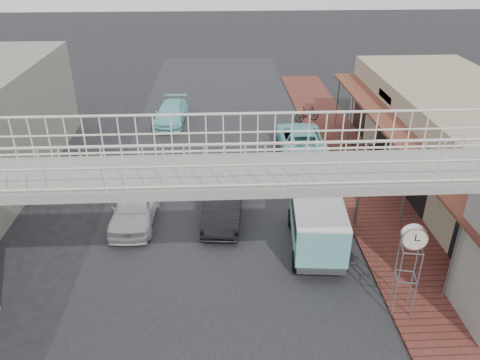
{
  "coord_description": "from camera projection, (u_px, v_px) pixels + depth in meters",
  "views": [
    {
      "loc": [
        -0.12,
        -14.1,
        10.31
      ],
      "look_at": [
        0.67,
        1.99,
        1.8
      ],
      "focal_mm": 35.0,
      "sensor_mm": 36.0,
      "label": 1
    }
  ],
  "objects": [
    {
      "name": "street_clock",
      "position": [
        413.0,
        241.0,
        13.18
      ],
      "size": [
        0.78,
        0.68,
        3.04
      ],
      "rotation": [
        0.0,
        0.0,
        -0.2
      ],
      "color": "#59595B",
      "rests_on": "sidewalk"
    },
    {
      "name": "motorcycle_near",
      "position": [
        361.0,
        146.0,
        24.24
      ],
      "size": [
        1.86,
        1.11,
        0.93
      ],
      "primitive_type": "imported",
      "rotation": [
        0.0,
        0.0,
        1.27
      ],
      "color": "black",
      "rests_on": "sidewalk"
    },
    {
      "name": "road_strip",
      "position": [
        225.0,
        248.0,
        17.27
      ],
      "size": [
        10.0,
        60.0,
        0.01
      ],
      "primitive_type": "cube",
      "color": "black",
      "rests_on": "ground"
    },
    {
      "name": "ground",
      "position": [
        225.0,
        249.0,
        17.27
      ],
      "size": [
        120.0,
        120.0,
        0.0
      ],
      "primitive_type": "plane",
      "color": "black",
      "rests_on": "ground"
    },
    {
      "name": "angkot_curb",
      "position": [
        301.0,
        139.0,
        24.66
      ],
      "size": [
        2.49,
        5.16,
        1.42
      ],
      "primitive_type": "imported",
      "rotation": [
        0.0,
        0.0,
        3.11
      ],
      "color": "#73C7C8",
      "rests_on": "ground"
    },
    {
      "name": "white_hatchback",
      "position": [
        135.0,
        206.0,
        18.63
      ],
      "size": [
        1.75,
        4.1,
        1.38
      ],
      "primitive_type": "imported",
      "rotation": [
        0.0,
        0.0,
        -0.03
      ],
      "color": "silver",
      "rests_on": "ground"
    },
    {
      "name": "arrow_sign",
      "position": [
        385.0,
        169.0,
        17.06
      ],
      "size": [
        1.94,
        1.34,
        3.23
      ],
      "rotation": [
        0.0,
        0.0,
        -0.43
      ],
      "color": "#59595B",
      "rests_on": "sidewalk"
    },
    {
      "name": "angkot_van",
      "position": [
        317.0,
        220.0,
        16.73
      ],
      "size": [
        2.16,
        4.13,
        1.96
      ],
      "rotation": [
        0.0,
        0.0,
        -0.09
      ],
      "color": "black",
      "rests_on": "ground"
    },
    {
      "name": "sidewalk",
      "position": [
        373.0,
        202.0,
        20.18
      ],
      "size": [
        3.0,
        40.0,
        0.1
      ],
      "primitive_type": "cube",
      "color": "brown",
      "rests_on": "ground"
    },
    {
      "name": "footbridge",
      "position": [
        226.0,
        241.0,
        12.26
      ],
      "size": [
        16.4,
        2.4,
        6.34
      ],
      "color": "gray",
      "rests_on": "ground"
    },
    {
      "name": "motorcycle_far",
      "position": [
        307.0,
        114.0,
        28.44
      ],
      "size": [
        1.68,
        0.95,
        0.97
      ],
      "primitive_type": "imported",
      "rotation": [
        0.0,
        0.0,
        1.89
      ],
      "color": "black",
      "rests_on": "sidewalk"
    },
    {
      "name": "shophouse_row",
      "position": [
        474.0,
        149.0,
        20.35
      ],
      "size": [
        7.2,
        18.0,
        4.0
      ],
      "color": "gray",
      "rests_on": "ground"
    },
    {
      "name": "angkot_far",
      "position": [
        171.0,
        113.0,
        28.47
      ],
      "size": [
        2.09,
        4.37,
        1.23
      ],
      "primitive_type": "imported",
      "rotation": [
        0.0,
        0.0,
        -0.09
      ],
      "color": "#7BD1D5",
      "rests_on": "ground"
    },
    {
      "name": "dark_sedan",
      "position": [
        223.0,
        203.0,
        18.82
      ],
      "size": [
        1.81,
        4.26,
        1.37
      ],
      "primitive_type": "imported",
      "rotation": [
        0.0,
        0.0,
        -0.09
      ],
      "color": "black",
      "rests_on": "ground"
    }
  ]
}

